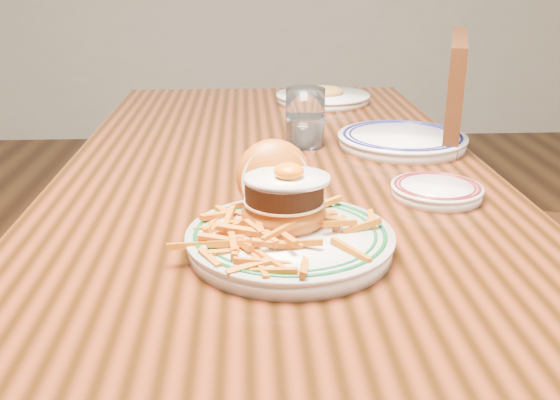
{
  "coord_description": "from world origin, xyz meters",
  "views": [
    {
      "loc": [
        -0.06,
        -1.22,
        1.13
      ],
      "look_at": [
        -0.01,
        -0.39,
        0.81
      ],
      "focal_mm": 40.0,
      "sensor_mm": 36.0,
      "label": 1
    }
  ],
  "objects": [
    {
      "name": "rear_plate",
      "position": [
        0.28,
        0.09,
        0.77
      ],
      "size": [
        0.28,
        0.28,
        0.03
      ],
      "rotation": [
        0.0,
        0.0,
        0.06
      ],
      "color": "silver",
      "rests_on": "table"
    },
    {
      "name": "water_glass",
      "position": [
        0.07,
        0.11,
        0.81
      ],
      "size": [
        0.09,
        0.09,
        0.13
      ],
      "color": "white",
      "rests_on": "table"
    },
    {
      "name": "chair_right",
      "position": [
        0.55,
        0.17,
        0.52
      ],
      "size": [
        0.58,
        0.58,
        0.98
      ],
      "rotation": [
        0.0,
        0.0,
        2.82
      ],
      "color": "#431E0D",
      "rests_on": "floor"
    },
    {
      "name": "main_plate",
      "position": [
        -0.0,
        -0.41,
        0.79
      ],
      "size": [
        0.29,
        0.31,
        0.14
      ],
      "rotation": [
        0.0,
        0.0,
        0.17
      ],
      "color": "silver",
      "rests_on": "table"
    },
    {
      "name": "far_plate",
      "position": [
        0.16,
        0.57,
        0.77
      ],
      "size": [
        0.27,
        0.27,
        0.05
      ],
      "rotation": [
        0.0,
        0.0,
        0.35
      ],
      "color": "silver",
      "rests_on": "table"
    },
    {
      "name": "table",
      "position": [
        0.0,
        0.0,
        0.66
      ],
      "size": [
        0.85,
        1.6,
        0.75
      ],
      "color": "black",
      "rests_on": "floor"
    },
    {
      "name": "side_plate",
      "position": [
        0.27,
        -0.22,
        0.76
      ],
      "size": [
        0.16,
        0.16,
        0.02
      ],
      "rotation": [
        0.0,
        0.0,
        0.12
      ],
      "color": "silver",
      "rests_on": "table"
    }
  ]
}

